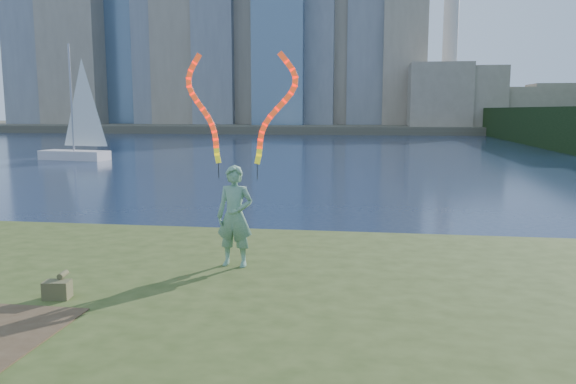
# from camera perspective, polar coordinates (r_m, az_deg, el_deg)

# --- Properties ---
(ground) EXTENTS (320.00, 320.00, 0.00)m
(ground) POSITION_cam_1_polar(r_m,az_deg,el_deg) (10.39, -11.82, -12.72)
(ground) COLOR #1A2842
(ground) RESTS_ON ground
(grassy_knoll) EXTENTS (20.00, 18.00, 0.80)m
(grassy_knoll) POSITION_cam_1_polar(r_m,az_deg,el_deg) (8.31, -17.51, -15.93)
(grassy_knoll) COLOR #374619
(grassy_knoll) RESTS_ON ground
(far_shore) EXTENTS (320.00, 40.00, 1.20)m
(far_shore) POSITION_cam_1_polar(r_m,az_deg,el_deg) (104.19, 6.41, 6.58)
(far_shore) COLOR #4F4A3A
(far_shore) RESTS_ON ground
(woman_with_ribbons) EXTENTS (2.15, 0.51, 4.24)m
(woman_with_ribbons) POSITION_cam_1_polar(r_m,az_deg,el_deg) (10.42, -5.38, -0.03)
(woman_with_ribbons) COLOR #1D683E
(woman_with_ribbons) RESTS_ON grassy_knoll
(canvas_bag) EXTENTS (0.42, 0.48, 0.37)m
(canvas_bag) POSITION_cam_1_polar(r_m,az_deg,el_deg) (9.53, -22.36, -9.06)
(canvas_bag) COLOR brown
(canvas_bag) RESTS_ON grassy_knoll
(sailboat) EXTENTS (5.69, 2.61, 8.54)m
(sailboat) POSITION_cam_1_polar(r_m,az_deg,el_deg) (44.74, -20.66, 4.94)
(sailboat) COLOR silver
(sailboat) RESTS_ON ground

